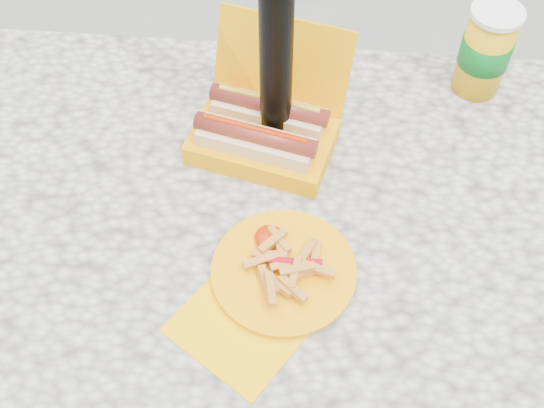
{
  "coord_description": "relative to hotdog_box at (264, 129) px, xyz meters",
  "views": [
    {
      "loc": [
        0.06,
        -0.6,
        1.61
      ],
      "look_at": [
        0.01,
        -0.01,
        0.8
      ],
      "focal_mm": 45.0,
      "sensor_mm": 36.0,
      "label": 1
    }
  ],
  "objects": [
    {
      "name": "picnic_table",
      "position": [
        0.02,
        -0.15,
        -0.15
      ],
      "size": [
        1.2,
        0.8,
        0.75
      ],
      "color": "beige",
      "rests_on": "ground"
    },
    {
      "name": "ground",
      "position": [
        0.02,
        -0.15,
        -0.79
      ],
      "size": [
        60.0,
        60.0,
        0.0
      ],
      "primitive_type": "plane",
      "color": "slate"
    },
    {
      "name": "fries_plate",
      "position": [
        0.05,
        -0.25,
        -0.03
      ],
      "size": [
        0.27,
        0.3,
        0.04
      ],
      "rotation": [
        0.0,
        0.0,
        -0.26
      ],
      "color": "#FFBD00",
      "rests_on": "picnic_table"
    },
    {
      "name": "soda_cup",
      "position": [
        0.36,
        0.17,
        0.04
      ],
      "size": [
        0.09,
        0.09,
        0.17
      ],
      "rotation": [
        0.0,
        0.0,
        -0.01
      ],
      "color": "#E4A90D",
      "rests_on": "picnic_table"
    },
    {
      "name": "hotdog_box",
      "position": [
        0.0,
        0.0,
        0.0
      ],
      "size": [
        0.27,
        0.25,
        0.18
      ],
      "rotation": [
        0.0,
        0.0,
        -0.24
      ],
      "color": "#FFA200",
      "rests_on": "picnic_table"
    }
  ]
}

